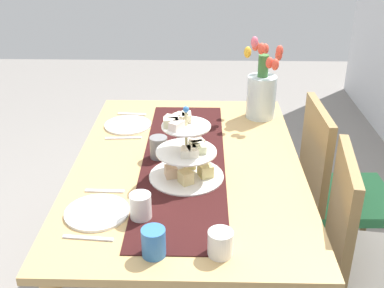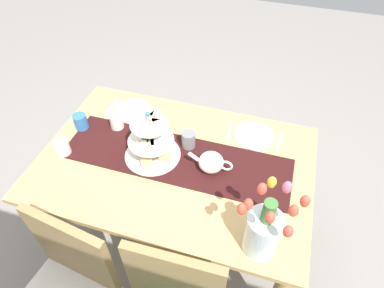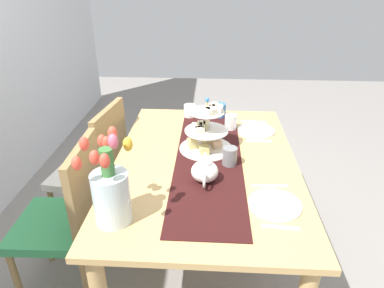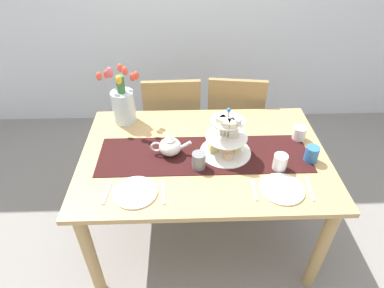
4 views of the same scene
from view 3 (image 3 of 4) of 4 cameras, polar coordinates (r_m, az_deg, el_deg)
name	(u,v)px [view 3 (image 3 of 4)]	position (r m, az deg, el deg)	size (l,w,h in m)	color
ground_plane	(203,262)	(2.30, 1.89, -18.86)	(8.00, 8.00, 0.00)	gray
dining_table	(205,177)	(1.90, 2.18, -5.54)	(1.44, 0.96, 0.74)	tan
chair_left	(68,215)	(1.95, -19.76, -10.96)	(0.43, 0.43, 0.91)	olive
chair_right	(97,166)	(2.33, -15.42, -3.52)	(0.47, 0.47, 0.91)	olive
table_runner	(209,160)	(1.84, 2.76, -2.70)	(1.23, 0.35, 0.00)	black
tiered_cake_stand	(206,132)	(1.90, 2.32, 1.94)	(0.30, 0.30, 0.30)	beige
teapot	(205,170)	(1.64, 2.11, -4.39)	(0.24, 0.13, 0.14)	white
tulip_vase	(110,191)	(1.39, -13.31, -7.51)	(0.25, 0.20, 0.41)	silver
cream_jug	(190,111)	(2.37, -0.37, 5.49)	(0.08, 0.08, 0.09)	white
dinner_plate_left	(275,204)	(1.56, 13.51, -9.67)	(0.23, 0.23, 0.01)	white
fork_left	(280,227)	(1.45, 14.39, -13.18)	(0.02, 0.15, 0.01)	silver
knife_left	(270,186)	(1.67, 12.75, -6.75)	(0.01, 0.17, 0.01)	silver
dinner_plate_right	(256,130)	(2.20, 10.54, 2.21)	(0.23, 0.23, 0.01)	white
fork_right	(259,141)	(2.07, 10.96, 0.47)	(0.02, 0.15, 0.01)	silver
knife_right	(254,122)	(2.33, 10.16, 3.67)	(0.01, 0.17, 0.01)	silver
mug_grey	(230,156)	(1.79, 6.24, -2.00)	(0.08, 0.08, 0.10)	slate
mug_white_text	(231,122)	(2.19, 6.41, 3.59)	(0.08, 0.08, 0.10)	white
mug_orange	(220,110)	(2.37, 4.66, 5.54)	(0.08, 0.08, 0.10)	#3370B7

